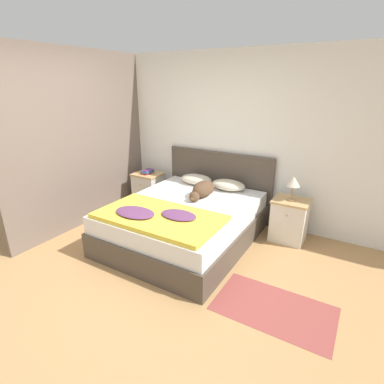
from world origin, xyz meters
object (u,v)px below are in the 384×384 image
(dog, at_px, (203,190))
(table_lamp, at_px, (293,182))
(nightstand_left, at_px, (148,189))
(nightstand_right, at_px, (289,220))
(pillow_right, at_px, (228,185))
(pillow_left, at_px, (196,179))
(book_stack, at_px, (147,172))
(bed, at_px, (184,222))

(dog, height_order, table_lamp, table_lamp)
(nightstand_left, bearing_deg, nightstand_right, 0.00)
(pillow_right, relative_size, dog, 0.81)
(nightstand_right, relative_size, pillow_right, 1.15)
(dog, distance_m, table_lamp, 1.23)
(table_lamp, bearing_deg, nightstand_left, 179.44)
(nightstand_right, relative_size, pillow_left, 1.15)
(nightstand_left, relative_size, nightstand_right, 1.00)
(dog, bearing_deg, nightstand_right, 19.21)
(dog, bearing_deg, book_stack, 163.11)
(bed, height_order, dog, dog)
(table_lamp, bearing_deg, book_stack, 179.49)
(pillow_right, height_order, dog, dog)
(nightstand_right, xyz_separation_m, dog, (-1.15, -0.40, 0.36))
(nightstand_right, bearing_deg, book_stack, -179.95)
(pillow_left, xyz_separation_m, table_lamp, (1.51, -0.07, 0.22))
(bed, bearing_deg, book_stack, 148.33)
(pillow_left, xyz_separation_m, book_stack, (-0.95, -0.05, -0.00))
(bed, relative_size, table_lamp, 6.11)
(nightstand_left, xyz_separation_m, table_lamp, (2.47, -0.02, 0.55))
(pillow_right, xyz_separation_m, table_lamp, (0.96, -0.07, 0.22))
(table_lamp, bearing_deg, dog, -161.87)
(bed, distance_m, pillow_right, 0.93)
(bed, distance_m, book_stack, 1.49)
(book_stack, bearing_deg, dog, -16.89)
(pillow_left, bearing_deg, dog, -51.28)
(bed, xyz_separation_m, dog, (0.08, 0.36, 0.39))
(bed, bearing_deg, dog, 77.18)
(bed, relative_size, dog, 3.20)
(bed, distance_m, nightstand_right, 1.45)
(nightstand_left, height_order, book_stack, book_stack)
(nightstand_left, height_order, nightstand_right, same)
(pillow_left, height_order, table_lamp, table_lamp)
(bed, relative_size, nightstand_right, 3.44)
(nightstand_right, xyz_separation_m, pillow_left, (-1.51, 0.05, 0.33))
(pillow_left, distance_m, dog, 0.58)
(nightstand_left, distance_m, pillow_left, 1.01)
(nightstand_left, bearing_deg, book_stack, -53.19)
(nightstand_right, height_order, book_stack, book_stack)
(dog, bearing_deg, pillow_left, 128.72)
(bed, xyz_separation_m, table_lamp, (1.23, 0.74, 0.58))
(nightstand_left, bearing_deg, bed, -31.71)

